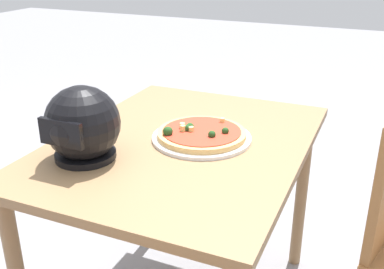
{
  "coord_description": "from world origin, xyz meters",
  "views": [
    {
      "loc": [
        -0.6,
        1.29,
        1.36
      ],
      "look_at": [
        -0.03,
        -0.02,
        0.76
      ],
      "focal_mm": 42.72,
      "sensor_mm": 36.0,
      "label": 1
    }
  ],
  "objects": [
    {
      "name": "pizza",
      "position": [
        -0.06,
        -0.03,
        0.76
      ],
      "size": [
        0.3,
        0.3,
        0.05
      ],
      "color": "tan",
      "rests_on": "pizza_plate"
    },
    {
      "name": "dining_table",
      "position": [
        0.0,
        0.0,
        0.64
      ],
      "size": [
        0.81,
        1.07,
        0.74
      ],
      "color": "olive",
      "rests_on": "ground"
    },
    {
      "name": "pizza_plate",
      "position": [
        -0.06,
        -0.03,
        0.74
      ],
      "size": [
        0.34,
        0.34,
        0.01
      ],
      "primitive_type": "cylinder",
      "color": "white",
      "rests_on": "dining_table"
    },
    {
      "name": "motorcycle_helmet",
      "position": [
        0.22,
        0.24,
        0.85
      ],
      "size": [
        0.23,
        0.23,
        0.23
      ],
      "color": "black",
      "rests_on": "dining_table"
    }
  ]
}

